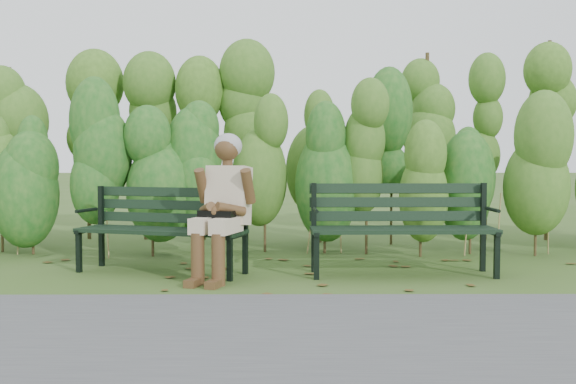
{
  "coord_description": "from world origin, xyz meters",
  "views": [
    {
      "loc": [
        -0.04,
        -6.14,
        1.09
      ],
      "look_at": [
        0.0,
        0.35,
        0.75
      ],
      "focal_mm": 42.0,
      "sensor_mm": 36.0,
      "label": 1
    }
  ],
  "objects": [
    {
      "name": "footpath",
      "position": [
        0.0,
        -2.2,
        0.01
      ],
      "size": [
        60.0,
        2.5,
        0.01
      ],
      "primitive_type": "cube",
      "color": "#474749",
      "rests_on": "ground"
    },
    {
      "name": "bench_left",
      "position": [
        -1.16,
        0.21,
        0.47
      ],
      "size": [
        1.68,
        0.98,
        0.8
      ],
      "color": "black",
      "rests_on": "ground"
    },
    {
      "name": "leaf_litter",
      "position": [
        0.26,
        -0.28,
        0.0
      ],
      "size": [
        5.41,
        2.21,
        0.01
      ],
      "color": "brown",
      "rests_on": "ground"
    },
    {
      "name": "ground",
      "position": [
        0.0,
        0.0,
        0.0
      ],
      "size": [
        80.0,
        80.0,
        0.0
      ],
      "primitive_type": "plane",
      "color": "#395C1C"
    },
    {
      "name": "seated_woman",
      "position": [
        -0.58,
        -0.15,
        0.72
      ],
      "size": [
        0.6,
        0.85,
        1.3
      ],
      "color": "beige",
      "rests_on": "ground"
    },
    {
      "name": "bench_right",
      "position": [
        1.05,
        0.09,
        0.5
      ],
      "size": [
        1.7,
        0.58,
        0.84
      ],
      "color": "black",
      "rests_on": "ground"
    },
    {
      "name": "hedge_band",
      "position": [
        0.0,
        1.86,
        1.26
      ],
      "size": [
        11.04,
        1.67,
        2.42
      ],
      "color": "#47381E",
      "rests_on": "ground"
    }
  ]
}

